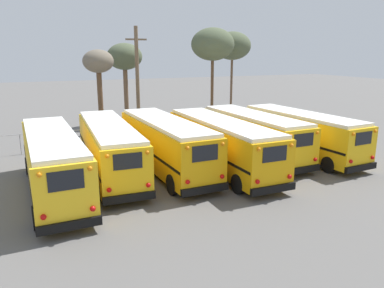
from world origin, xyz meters
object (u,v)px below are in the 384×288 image
object	(u,v)px
school_bus_3	(221,142)
school_bus_5	(301,133)
bare_tree_2	(213,45)
utility_pole	(137,79)
school_bus_1	(109,147)
bare_tree_0	(98,64)
school_bus_4	(253,134)
bare_tree_3	(125,58)
school_bus_0	(53,161)
bare_tree_1	(232,46)
school_bus_2	(166,143)

from	to	relation	value
school_bus_3	school_bus_5	bearing A→B (deg)	3.77
school_bus_3	bare_tree_2	bearing A→B (deg)	65.71
school_bus_3	utility_pole	bearing A→B (deg)	97.33
school_bus_1	bare_tree_0	size ratio (longest dim) A/B	1.53
school_bus_1	school_bus_4	bearing A→B (deg)	-1.73
school_bus_5	school_bus_1	bearing A→B (deg)	174.27
school_bus_4	bare_tree_2	bearing A→B (deg)	78.23
school_bus_5	bare_tree_3	size ratio (longest dim) A/B	1.29
utility_pole	bare_tree_0	distance (m)	3.45
school_bus_1	school_bus_5	xyz separation A→B (m)	(12.68, -1.27, -0.01)
school_bus_4	bare_tree_2	xyz separation A→B (m)	(2.18, 10.44, 5.97)
school_bus_0	school_bus_3	distance (m)	9.51
school_bus_3	bare_tree_1	size ratio (longest dim) A/B	1.20
school_bus_1	bare_tree_0	xyz separation A→B (m)	(1.68, 11.54, 4.30)
school_bus_3	utility_pole	world-z (taller)	utility_pole
school_bus_1	bare_tree_0	world-z (taller)	bare_tree_0
bare_tree_3	school_bus_2	bearing A→B (deg)	-95.93
school_bus_4	bare_tree_0	distance (m)	14.83
utility_pole	bare_tree_1	size ratio (longest dim) A/B	1.00
school_bus_1	utility_pole	world-z (taller)	utility_pole
school_bus_2	bare_tree_0	bearing A→B (deg)	96.95
school_bus_3	school_bus_4	world-z (taller)	school_bus_3
school_bus_3	bare_tree_1	world-z (taller)	bare_tree_1
school_bus_4	utility_pole	size ratio (longest dim) A/B	1.09
school_bus_5	bare_tree_0	size ratio (longest dim) A/B	1.41
school_bus_2	bare_tree_3	world-z (taller)	bare_tree_3
school_bus_1	bare_tree_3	bearing A→B (deg)	72.34
school_bus_3	bare_tree_1	distance (m)	19.12
school_bus_3	bare_tree_0	xyz separation A→B (m)	(-4.66, 13.23, 4.29)
school_bus_2	utility_pole	size ratio (longest dim) A/B	1.15
bare_tree_1	bare_tree_3	size ratio (longest dim) A/B	1.16
school_bus_2	school_bus_4	bearing A→B (deg)	3.68
school_bus_5	utility_pole	bearing A→B (deg)	123.64
school_bus_2	bare_tree_1	distance (m)	20.13
bare_tree_2	bare_tree_1	bearing A→B (deg)	41.71
bare_tree_0	bare_tree_3	distance (m)	4.77
school_bus_3	bare_tree_2	distance (m)	14.29
bare_tree_2	bare_tree_3	world-z (taller)	bare_tree_2
bare_tree_3	school_bus_5	bearing A→B (deg)	-64.34
school_bus_5	bare_tree_1	world-z (taller)	bare_tree_1
bare_tree_3	bare_tree_2	bearing A→B (deg)	-35.77
school_bus_3	bare_tree_3	distance (m)	17.53
school_bus_5	bare_tree_1	distance (m)	16.53
school_bus_1	school_bus_4	size ratio (longest dim) A/B	1.11
school_bus_3	bare_tree_1	bearing A→B (deg)	58.60
bare_tree_0	school_bus_4	bearing A→B (deg)	-56.49
school_bus_4	bare_tree_1	distance (m)	16.57
bare_tree_0	bare_tree_1	xyz separation A→B (m)	(14.14, 2.29, 1.61)
school_bus_3	bare_tree_3	size ratio (longest dim) A/B	1.39
school_bus_4	school_bus_2	bearing A→B (deg)	-176.32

